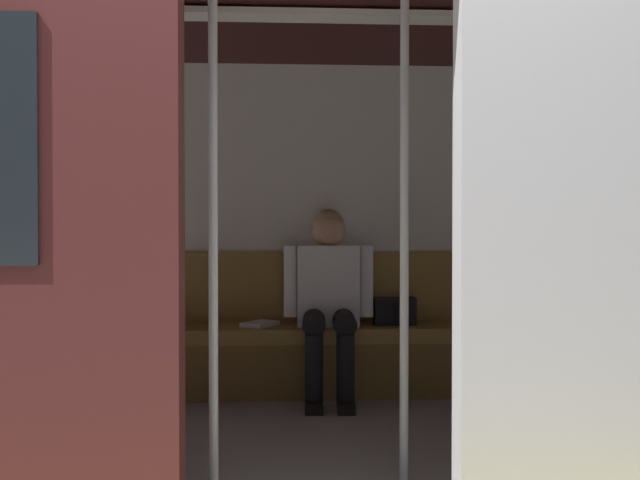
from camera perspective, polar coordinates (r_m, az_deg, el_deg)
train_car at (r=3.60m, az=-1.94°, el=7.83°), size 6.40×2.74×2.23m
bench_seat at (r=4.67m, az=-1.64°, el=-7.81°), size 2.45×0.44×0.43m
person_seated at (r=4.58m, az=0.66°, el=-3.88°), size 0.55×0.69×1.16m
handbag at (r=4.75m, az=5.68°, el=-5.41°), size 0.26×0.15×0.17m
book at (r=4.67m, az=-4.60°, el=-6.40°), size 0.25×0.27×0.03m
grab_pole_door at (r=2.86m, az=-8.14°, el=1.00°), size 0.04×0.04×2.09m
grab_pole_far at (r=3.04m, az=6.44°, el=1.00°), size 0.04×0.04×2.09m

